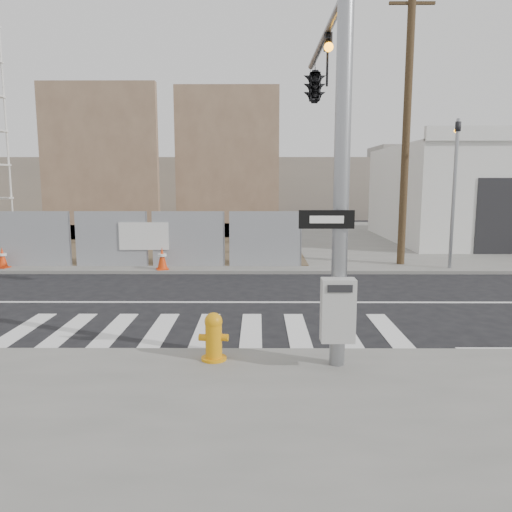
{
  "coord_description": "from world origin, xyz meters",
  "views": [
    {
      "loc": [
        1.15,
        -12.99,
        3.26
      ],
      "look_at": [
        1.09,
        -0.92,
        1.4
      ],
      "focal_mm": 35.0,
      "sensor_mm": 36.0,
      "label": 1
    }
  ],
  "objects_px": {
    "traffic_cone_d": "(162,259)",
    "fire_hydrant": "(214,337)",
    "auto_shop": "(507,193)",
    "traffic_cone_c": "(2,258)",
    "signal_pole": "(322,107)"
  },
  "relations": [
    {
      "from": "traffic_cone_d",
      "to": "traffic_cone_c",
      "type": "bearing_deg",
      "value": 177.03
    },
    {
      "from": "traffic_cone_d",
      "to": "signal_pole",
      "type": "bearing_deg",
      "value": -53.28
    },
    {
      "from": "auto_shop",
      "to": "traffic_cone_c",
      "type": "bearing_deg",
      "value": -159.14
    },
    {
      "from": "traffic_cone_d",
      "to": "auto_shop",
      "type": "bearing_deg",
      "value": 28.16
    },
    {
      "from": "auto_shop",
      "to": "traffic_cone_d",
      "type": "bearing_deg",
      "value": -151.84
    },
    {
      "from": "traffic_cone_d",
      "to": "fire_hydrant",
      "type": "bearing_deg",
      "value": -73.71
    },
    {
      "from": "fire_hydrant",
      "to": "traffic_cone_c",
      "type": "xyz_separation_m",
      "value": [
        -8.38,
        9.17,
        -0.06
      ]
    },
    {
      "from": "signal_pole",
      "to": "traffic_cone_c",
      "type": "xyz_separation_m",
      "value": [
        -10.5,
        6.63,
        -4.3
      ]
    },
    {
      "from": "auto_shop",
      "to": "fire_hydrant",
      "type": "height_order",
      "value": "auto_shop"
    },
    {
      "from": "signal_pole",
      "to": "fire_hydrant",
      "type": "height_order",
      "value": "signal_pole"
    },
    {
      "from": "signal_pole",
      "to": "fire_hydrant",
      "type": "xyz_separation_m",
      "value": [
        -2.13,
        -2.55,
        -4.24
      ]
    },
    {
      "from": "auto_shop",
      "to": "signal_pole",
      "type": "bearing_deg",
      "value": -127.46
    },
    {
      "from": "signal_pole",
      "to": "traffic_cone_d",
      "type": "distance_m",
      "value": 8.98
    },
    {
      "from": "fire_hydrant",
      "to": "signal_pole",
      "type": "bearing_deg",
      "value": 59.22
    },
    {
      "from": "fire_hydrant",
      "to": "traffic_cone_d",
      "type": "xyz_separation_m",
      "value": [
        -2.59,
        8.88,
        -0.03
      ]
    }
  ]
}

